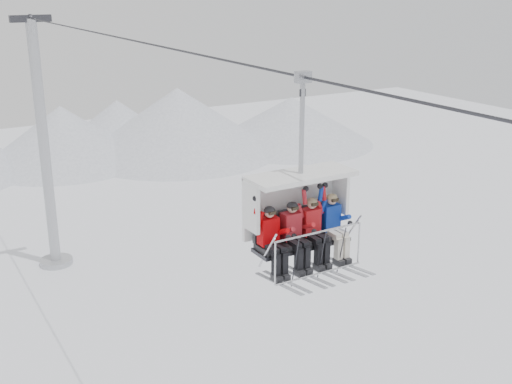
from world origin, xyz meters
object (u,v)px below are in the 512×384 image
chairlift_carrier (297,206)px  skier_far_right (334,225)px  skier_center_left (294,234)px  skier_center_right (314,229)px  lift_tower_right (46,165)px  skier_far_left (272,239)px

chairlift_carrier → skier_far_right: bearing=-22.5°
chairlift_carrier → skier_center_left: (-0.26, -0.30, -0.46)m
skier_center_left → skier_center_right: size_ratio=1.00×
skier_center_right → skier_far_right: same height
lift_tower_right → skier_center_left: (-0.26, -23.96, 4.41)m
lift_tower_right → skier_center_right: 24.36m
chairlift_carrier → skier_center_left: bearing=-130.4°
skier_center_right → skier_center_left: bearing=180.0°
skier_far_left → skier_center_right: (1.02, 0.00, 0.00)m
skier_center_left → skier_far_right: same height
skier_center_right → skier_far_right: size_ratio=1.00×
chairlift_carrier → skier_far_left: 0.97m
lift_tower_right → chairlift_carrier: lift_tower_right is taller
skier_far_left → skier_center_right: same height
skier_far_left → skier_far_right: same height
lift_tower_right → skier_far_right: (0.74, -23.96, 4.41)m
lift_tower_right → skier_far_right: size_ratio=7.99×
skier_center_left → skier_center_right: 0.48m
skier_far_left → chairlift_carrier: bearing=20.9°
lift_tower_right → skier_center_right: lift_tower_right is taller
chairlift_carrier → skier_center_right: (0.22, -0.30, -0.46)m
skier_center_left → skier_center_right: (0.48, 0.00, 0.00)m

